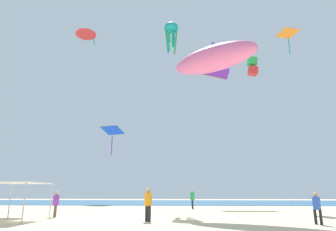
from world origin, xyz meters
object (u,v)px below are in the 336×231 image
object	(u,v)px
person_rightmost	(317,205)
kite_diamond_orange	(288,34)
kite_delta_red	(86,33)
kite_octopus_teal	(171,29)
kite_parafoil_purple	(211,71)
canopy_tent	(18,184)
kite_diamond_blue	(112,132)
kite_inflatable_pink	(214,58)
person_leftmost	(192,197)
person_central	(56,202)
person_near_tent	(148,201)
kite_box_green	(253,66)

from	to	relation	value
person_rightmost	kite_diamond_orange	xyz separation A→B (m)	(3.47, 10.32, 15.89)
person_rightmost	kite_delta_red	bearing A→B (deg)	-170.31
kite_octopus_teal	kite_parafoil_purple	distance (m)	9.67
kite_delta_red	kite_parafoil_purple	world-z (taller)	kite_delta_red
canopy_tent	kite_diamond_blue	world-z (taller)	kite_diamond_blue
canopy_tent	kite_delta_red	bearing A→B (deg)	100.44
canopy_tent	kite_delta_red	size ratio (longest dim) A/B	0.85
canopy_tent	kite_inflatable_pink	xyz separation A→B (m)	(12.65, 7.16, 11.23)
canopy_tent	kite_diamond_blue	distance (m)	29.64
person_leftmost	kite_diamond_orange	distance (m)	19.04
kite_inflatable_pink	person_leftmost	bearing A→B (deg)	138.78
kite_parafoil_purple	kite_diamond_orange	xyz separation A→B (m)	(6.26, -14.91, -2.61)
kite_diamond_orange	person_central	bearing A→B (deg)	-0.78
person_rightmost	kite_diamond_blue	bearing A→B (deg)	174.59
person_leftmost	kite_delta_red	world-z (taller)	kite_delta_red
kite_parafoil_purple	person_leftmost	bearing A→B (deg)	-92.19
person_near_tent	kite_diamond_blue	distance (m)	31.11
person_near_tent	kite_box_green	distance (m)	24.33
canopy_tent	person_central	world-z (taller)	canopy_tent
person_rightmost	kite_octopus_teal	bearing A→B (deg)	167.29
kite_box_green	kite_diamond_orange	bearing A→B (deg)	14.81
kite_octopus_teal	kite_inflatable_pink	distance (m)	14.25
person_leftmost	kite_diamond_blue	world-z (taller)	kite_diamond_blue
canopy_tent	kite_inflatable_pink	bearing A→B (deg)	29.52
kite_octopus_teal	person_leftmost	bearing A→B (deg)	-127.25
kite_diamond_blue	kite_box_green	distance (m)	23.93
canopy_tent	person_near_tent	size ratio (longest dim) A/B	1.73
person_central	kite_octopus_teal	world-z (taller)	kite_octopus_teal
person_rightmost	kite_box_green	distance (m)	22.89
person_central	kite_diamond_orange	distance (m)	25.75
person_central	kite_diamond_blue	distance (m)	27.45
kite_delta_red	kite_box_green	bearing A→B (deg)	139.01
person_near_tent	kite_diamond_blue	xyz separation A→B (m)	(-9.46, 27.93, 9.90)
person_rightmost	kite_diamond_orange	world-z (taller)	kite_diamond_orange
person_leftmost	kite_parafoil_purple	xyz separation A→B (m)	(3.45, 10.38, 18.35)
person_near_tent	person_rightmost	world-z (taller)	person_near_tent
kite_diamond_blue	kite_octopus_teal	size ratio (longest dim) A/B	1.00
kite_delta_red	kite_parafoil_purple	size ratio (longest dim) A/B	0.71
person_leftmost	kite_octopus_teal	bearing A→B (deg)	40.68
kite_box_green	kite_inflatable_pink	size ratio (longest dim) A/B	0.26
kite_octopus_teal	kite_box_green	xyz separation A→B (m)	(9.89, -1.15, -6.05)
person_near_tent	kite_parafoil_purple	distance (m)	30.98
kite_diamond_blue	kite_delta_red	size ratio (longest dim) A/B	1.15
kite_parafoil_purple	kite_diamond_orange	size ratio (longest dim) A/B	2.34
kite_octopus_teal	kite_inflatable_pink	bearing A→B (deg)	-139.59
kite_diamond_orange	kite_diamond_blue	bearing A→B (deg)	-60.43
person_rightmost	kite_diamond_blue	distance (m)	35.85
person_leftmost	kite_delta_red	size ratio (longest dim) A/B	0.49
canopy_tent	kite_inflatable_pink	size ratio (longest dim) A/B	0.39
person_leftmost	kite_inflatable_pink	bearing A→B (deg)	-158.31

